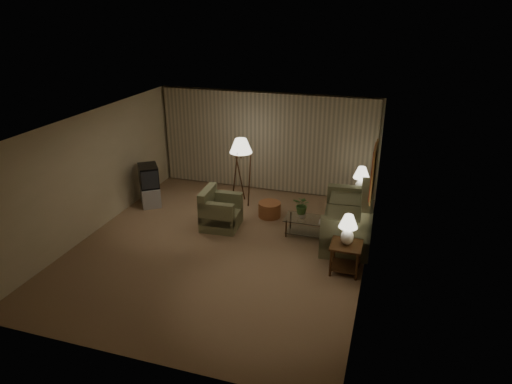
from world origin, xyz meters
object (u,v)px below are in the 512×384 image
Objects in this scene: crt_tv at (148,176)px; vase at (302,214)px; coffee_table at (308,224)px; ottoman at (270,209)px; armchair at (221,212)px; side_table_far at (359,201)px; floor_lamp at (241,170)px; sofa at (347,221)px; table_lamp_far at (361,178)px; table_lamp_near at (348,227)px; tv_cabinet at (150,195)px; side_table_near at (346,253)px.

crt_tv reaches higher than vase.
coffee_table reaches higher than ottoman.
armchair is 2.36m from crt_tv.
side_table_far is 2.17m from ottoman.
side_table_far is 0.35× the size of floor_lamp.
crt_tv is (-5.20, -0.85, 0.37)m from side_table_far.
coffee_table is (-0.82, -0.10, -0.16)m from sofa.
table_lamp_far is at bearing 2.25° from floor_lamp.
side_table_far is at bearing 50.28° from vase.
side_table_far reaches higher than coffee_table.
table_lamp_far is at bearing 168.79° from sofa.
crt_tv is (-5.05, 0.40, 0.33)m from sofa.
sofa is at bearing -21.93° from floor_lamp.
coffee_table is at bearing -88.71° from armchair.
crt_tv is at bearing 69.68° from armchair.
table_lamp_near is 2.94m from ottoman.
sofa is at bearing 6.94° from coffee_table.
coffee_table is at bearing 127.86° from table_lamp_near.
coffee_table is 1.33× the size of crt_tv.
crt_tv is at bearing -170.67° from table_lamp_far.
crt_tv is at bearing -176.44° from ottoman.
armchair is at bearing -152.94° from side_table_far.
coffee_table is (-0.97, -1.35, -0.13)m from side_table_far.
floor_lamp reaches higher than table_lamp_near.
side_table_far is 0.89× the size of table_lamp_far.
sofa is at bearing -17.20° from ottoman.
armchair is 1.78× the size of ottoman.
ottoman is (0.91, -0.54, -0.73)m from floor_lamp.
table_lamp_far is 2.31m from ottoman.
sofa is 2.84m from armchair.
side_table_far is 0.58× the size of coffee_table.
crt_tv is 2.36m from floor_lamp.
tv_cabinet is (-5.20, -0.85, -0.16)m from side_table_far.
armchair is 1.27m from ottoman.
vase is at bearing 131.90° from side_table_near.
armchair is 0.56× the size of floor_lamp.
table_lamp_near reaches higher than armchair.
floor_lamp is 3.20× the size of ottoman.
coffee_table is 4.26m from tv_cabinet.
armchair is 1.12× the size of tv_cabinet.
table_lamp_near is at bearing -113.50° from armchair.
table_lamp_far is at bearing -66.54° from armchair.
table_lamp_far is at bearing 54.26° from coffee_table.
tv_cabinet is 3.15m from ottoman.
sofa is 2.05× the size of coffee_table.
table_lamp_near reaches higher than tv_cabinet.
table_lamp_far is (-0.00, 2.60, 0.58)m from side_table_near.
side_table_near is 0.76× the size of crt_tv.
side_table_near is 2.84m from ottoman.
tv_cabinet is 2.44m from floor_lamp.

